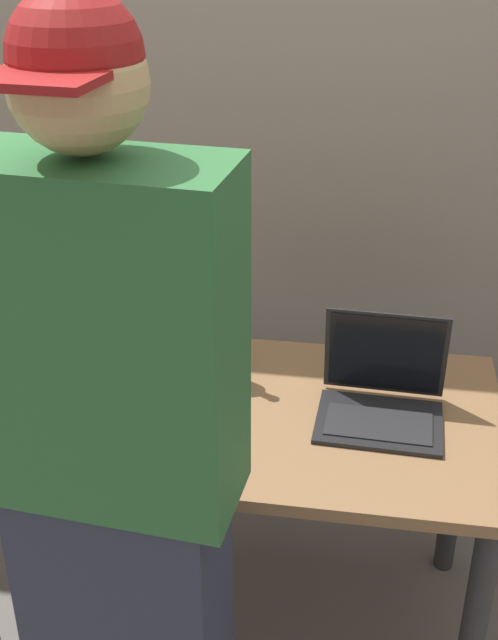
{
  "coord_description": "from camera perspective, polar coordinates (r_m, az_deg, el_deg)",
  "views": [
    {
      "loc": [
        0.31,
        -1.7,
        1.88
      ],
      "look_at": [
        0.04,
        0.0,
        0.98
      ],
      "focal_mm": 45.63,
      "sensor_mm": 36.0,
      "label": 1
    }
  ],
  "objects": [
    {
      "name": "ground_plane",
      "position": [
        2.56,
        -0.99,
        -19.83
      ],
      "size": [
        8.0,
        8.0,
        0.0
      ],
      "primitive_type": "plane",
      "color": "slate",
      "rests_on": "ground"
    },
    {
      "name": "desk",
      "position": [
        2.14,
        -1.13,
        -8.39
      ],
      "size": [
        1.36,
        0.72,
        0.73
      ],
      "color": "olive",
      "rests_on": "ground"
    },
    {
      "name": "laptop",
      "position": [
        2.05,
        9.28,
        -5.08
      ],
      "size": [
        0.32,
        0.27,
        0.25
      ],
      "color": "black",
      "rests_on": "desk"
    },
    {
      "name": "beer_bottle_green",
      "position": [
        2.2,
        -4.36,
        -0.77
      ],
      "size": [
        0.08,
        0.08,
        0.28
      ],
      "color": "brown",
      "rests_on": "desk"
    },
    {
      "name": "beer_bottle_brown",
      "position": [
        2.11,
        -3.81,
        -2.09
      ],
      "size": [
        0.06,
        0.06,
        0.28
      ],
      "color": "#472B14",
      "rests_on": "desk"
    },
    {
      "name": "beer_bottle_dark",
      "position": [
        2.14,
        -1.72,
        -1.85
      ],
      "size": [
        0.07,
        0.07,
        0.28
      ],
      "color": "#1E5123",
      "rests_on": "desk"
    },
    {
      "name": "person_figure",
      "position": [
        1.53,
        -9.2,
        -12.3
      ],
      "size": [
        0.47,
        0.3,
        1.78
      ],
      "color": "#2D3347",
      "rests_on": "ground"
    },
    {
      "name": "back_wall",
      "position": [
        2.52,
        1.73,
        14.22
      ],
      "size": [
        6.0,
        0.1,
        2.6
      ],
      "primitive_type": "cube",
      "color": "gray",
      "rests_on": "ground"
    }
  ]
}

